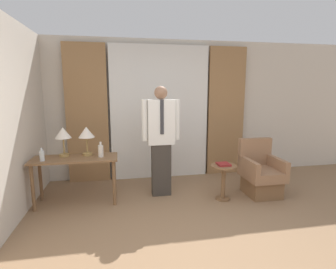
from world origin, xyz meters
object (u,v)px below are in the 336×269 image
bottle_by_lamp (101,151)px  book (223,164)px  table_lamp_left (63,135)px  armchair (261,175)px  table_lamp_right (86,134)px  person (161,137)px  side_table (223,176)px  desk (75,165)px  bottle_near_edge (42,156)px

bottle_by_lamp → book: bottle_by_lamp is taller
table_lamp_left → book: (2.45, -0.41, -0.48)m
table_lamp_left → armchair: table_lamp_left is taller
table_lamp_right → person: bearing=-1.6°
table_lamp_left → bottle_by_lamp: (0.56, -0.14, -0.24)m
table_lamp_right → bottle_by_lamp: bearing=-33.0°
table_lamp_left → person: person is taller
table_lamp_right → side_table: size_ratio=0.80×
table_lamp_left → table_lamp_right: (0.35, 0.00, 0.00)m
side_table → bottle_by_lamp: bearing=171.8°
desk → person: person is taller
person → armchair: bearing=-9.8°
table_lamp_left → bottle_near_edge: size_ratio=2.33×
table_lamp_left → armchair: bearing=-5.7°
table_lamp_right → armchair: size_ratio=0.50×
table_lamp_left → bottle_by_lamp: table_lamp_left is taller
bottle_near_edge → table_lamp_left: bearing=40.1°
armchair → side_table: armchair is taller
bottle_by_lamp → book: (1.89, -0.27, -0.24)m
desk → person: 1.40m
desk → armchair: armchair is taller
table_lamp_left → person: (1.52, -0.03, -0.08)m
person → side_table: 1.18m
table_lamp_right → side_table: table_lamp_right is taller
table_lamp_left → table_lamp_right: 0.35m
table_lamp_right → desk: bearing=-147.3°
armchair → side_table: size_ratio=1.61×
desk → table_lamp_left: 0.50m
person → table_lamp_left: bearing=178.8°
desk → side_table: 2.32m
bottle_near_edge → person: person is taller
table_lamp_right → bottle_near_edge: 0.70m
armchair → bottle_by_lamp: bearing=176.1°
person → bottle_by_lamp: bearing=-173.5°
armchair → side_table: (-0.70, -0.10, 0.05)m
table_lamp_left → bottle_by_lamp: size_ratio=1.93×
desk → bottle_by_lamp: size_ratio=5.36×
bottle_near_edge → book: (2.72, -0.18, -0.22)m
bottle_by_lamp → book: size_ratio=1.15×
bottle_near_edge → armchair: 3.46m
bottle_by_lamp → side_table: 1.97m
armchair → book: (-0.71, -0.09, 0.25)m
table_lamp_left → bottle_by_lamp: bearing=-14.0°
table_lamp_right → book: table_lamp_right is taller
book → bottle_by_lamp: bearing=172.0°
bottle_by_lamp → side_table: bottle_by_lamp is taller
bottle_near_edge → bottle_by_lamp: 0.83m
desk → table_lamp_left: bearing=147.3°
book → bottle_near_edge: bearing=176.1°
side_table → book: book is taller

